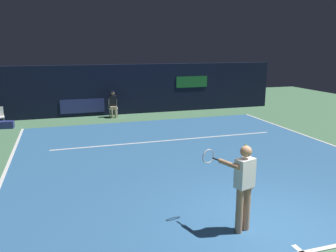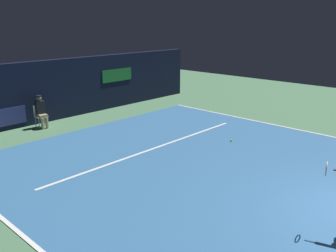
{
  "view_description": "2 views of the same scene",
  "coord_description": "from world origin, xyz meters",
  "px_view_note": "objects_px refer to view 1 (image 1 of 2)",
  "views": [
    {
      "loc": [
        -3.83,
        -5.33,
        3.5
      ],
      "look_at": [
        -0.24,
        6.03,
        0.75
      ],
      "focal_mm": 36.91,
      "sensor_mm": 36.0,
      "label": 1
    },
    {
      "loc": [
        -8.13,
        -1.53,
        4.21
      ],
      "look_at": [
        0.11,
        6.18,
        0.9
      ],
      "focal_mm": 38.67,
      "sensor_mm": 36.0,
      "label": 2
    }
  ],
  "objects_px": {
    "line_judge_on_chair": "(113,104)",
    "equipment_bag": "(4,125)",
    "tennis_player": "(243,183)",
    "tennis_ball": "(246,145)"
  },
  "relations": [
    {
      "from": "tennis_player",
      "to": "equipment_bag",
      "type": "bearing_deg",
      "value": 117.53
    },
    {
      "from": "line_judge_on_chair",
      "to": "equipment_bag",
      "type": "bearing_deg",
      "value": -168.33
    },
    {
      "from": "line_judge_on_chair",
      "to": "tennis_ball",
      "type": "bearing_deg",
      "value": -60.5
    },
    {
      "from": "tennis_player",
      "to": "tennis_ball",
      "type": "bearing_deg",
      "value": 59.19
    },
    {
      "from": "tennis_player",
      "to": "equipment_bag",
      "type": "xyz_separation_m",
      "value": [
        -5.62,
        10.79,
        -0.83
      ]
    },
    {
      "from": "tennis_player",
      "to": "line_judge_on_chair",
      "type": "height_order",
      "value": "tennis_player"
    },
    {
      "from": "tennis_ball",
      "to": "equipment_bag",
      "type": "relative_size",
      "value": 0.08
    },
    {
      "from": "line_judge_on_chair",
      "to": "equipment_bag",
      "type": "relative_size",
      "value": 1.57
    },
    {
      "from": "equipment_bag",
      "to": "tennis_ball",
      "type": "bearing_deg",
      "value": -27.07
    },
    {
      "from": "line_judge_on_chair",
      "to": "tennis_ball",
      "type": "height_order",
      "value": "line_judge_on_chair"
    }
  ]
}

